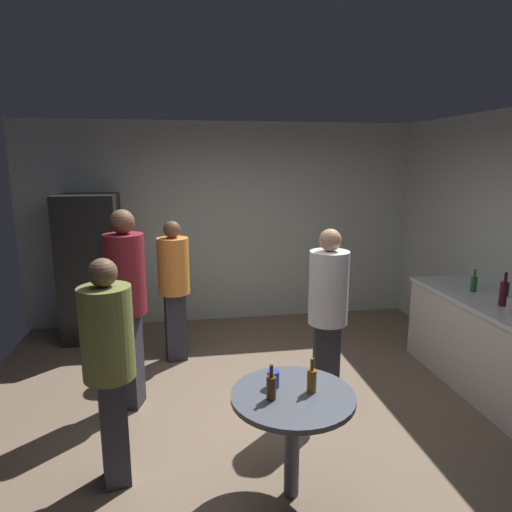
# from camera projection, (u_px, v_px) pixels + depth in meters

# --- Properties ---
(ground_plane) EXTENTS (5.20, 5.20, 0.10)m
(ground_plane) POSITION_uv_depth(u_px,v_px,m) (257.00, 425.00, 3.90)
(ground_plane) COLOR #7A6651
(wall_back) EXTENTS (5.32, 0.06, 2.70)m
(wall_back) POSITION_uv_depth(u_px,v_px,m) (225.00, 224.00, 6.15)
(wall_back) COLOR beige
(wall_back) RESTS_ON ground_plane
(refrigerator) EXTENTS (0.70, 0.68, 1.80)m
(refrigerator) POSITION_uv_depth(u_px,v_px,m) (91.00, 268.00, 5.55)
(refrigerator) COLOR black
(refrigerator) RESTS_ON ground_plane
(kitchen_counter) EXTENTS (0.64, 1.84, 0.90)m
(kitchen_counter) POSITION_uv_depth(u_px,v_px,m) (484.00, 343.00, 4.38)
(kitchen_counter) COLOR beige
(kitchen_counter) RESTS_ON ground_plane
(wine_bottle_on_counter) EXTENTS (0.08, 0.08, 0.31)m
(wine_bottle_on_counter) POSITION_uv_depth(u_px,v_px,m) (504.00, 293.00, 4.08)
(wine_bottle_on_counter) COLOR #3F141E
(wine_bottle_on_counter) RESTS_ON kitchen_counter
(beer_bottle_on_counter) EXTENTS (0.06, 0.06, 0.23)m
(beer_bottle_on_counter) POSITION_uv_depth(u_px,v_px,m) (474.00, 283.00, 4.53)
(beer_bottle_on_counter) COLOR #26662D
(beer_bottle_on_counter) RESTS_ON kitchen_counter
(foreground_table) EXTENTS (0.80, 0.80, 0.73)m
(foreground_table) POSITION_uv_depth(u_px,v_px,m) (293.00, 409.00, 2.90)
(foreground_table) COLOR #4C515B
(foreground_table) RESTS_ON ground_plane
(beer_bottle_amber) EXTENTS (0.06, 0.06, 0.23)m
(beer_bottle_amber) POSITION_uv_depth(u_px,v_px,m) (312.00, 380.00, 2.89)
(beer_bottle_amber) COLOR #8C5919
(beer_bottle_amber) RESTS_ON foreground_table
(beer_bottle_brown) EXTENTS (0.06, 0.06, 0.23)m
(beer_bottle_brown) POSITION_uv_depth(u_px,v_px,m) (271.00, 387.00, 2.80)
(beer_bottle_brown) COLOR #593314
(beer_bottle_brown) RESTS_ON foreground_table
(plastic_cup_blue) EXTENTS (0.08, 0.08, 0.11)m
(plastic_cup_blue) POSITION_uv_depth(u_px,v_px,m) (273.00, 379.00, 2.95)
(plastic_cup_blue) COLOR blue
(plastic_cup_blue) RESTS_ON foreground_table
(person_in_maroon_shirt) EXTENTS (0.42, 0.42, 1.79)m
(person_in_maroon_shirt) POSITION_uv_depth(u_px,v_px,m) (127.00, 294.00, 3.92)
(person_in_maroon_shirt) COLOR #2D2D38
(person_in_maroon_shirt) RESTS_ON ground_plane
(person_in_white_shirt) EXTENTS (0.39, 0.39, 1.64)m
(person_in_white_shirt) POSITION_uv_depth(u_px,v_px,m) (328.00, 307.00, 3.90)
(person_in_white_shirt) COLOR #2D2D38
(person_in_white_shirt) RESTS_ON ground_plane
(person_in_olive_shirt) EXTENTS (0.41, 0.41, 1.59)m
(person_in_olive_shirt) POSITION_uv_depth(u_px,v_px,m) (109.00, 357.00, 2.96)
(person_in_olive_shirt) COLOR #2D2D38
(person_in_olive_shirt) RESTS_ON ground_plane
(person_in_orange_shirt) EXTENTS (0.39, 0.39, 1.57)m
(person_in_orange_shirt) POSITION_uv_depth(u_px,v_px,m) (174.00, 281.00, 4.90)
(person_in_orange_shirt) COLOR #2D2D38
(person_in_orange_shirt) RESTS_ON ground_plane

